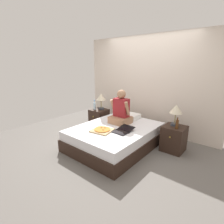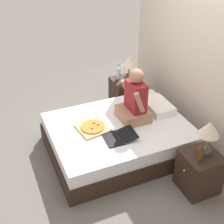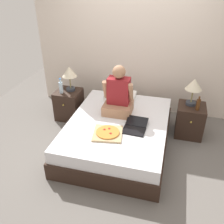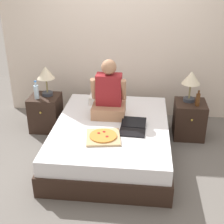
{
  "view_description": "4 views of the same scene",
  "coord_description": "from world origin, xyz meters",
  "px_view_note": "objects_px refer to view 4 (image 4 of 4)",
  "views": [
    {
      "loc": [
        2.24,
        -2.84,
        1.8
      ],
      "look_at": [
        -0.04,
        -0.08,
        0.8
      ],
      "focal_mm": 28.0,
      "sensor_mm": 36.0,
      "label": 1
    },
    {
      "loc": [
        3.27,
        -1.52,
        3.0
      ],
      "look_at": [
        0.01,
        -0.11,
        0.71
      ],
      "focal_mm": 50.0,
      "sensor_mm": 36.0,
      "label": 2
    },
    {
      "loc": [
        0.73,
        -3.12,
        2.49
      ],
      "look_at": [
        -0.06,
        -0.15,
        0.69
      ],
      "focal_mm": 40.0,
      "sensor_mm": 36.0,
      "label": 3
    },
    {
      "loc": [
        0.39,
        -3.58,
        2.36
      ],
      "look_at": [
        0.01,
        -0.07,
        0.66
      ],
      "focal_mm": 50.0,
      "sensor_mm": 36.0,
      "label": 4
    }
  ],
  "objects_px": {
    "nightstand_right": "(189,119)",
    "person_seated": "(109,95)",
    "pizza_box": "(103,137)",
    "beer_bottle": "(198,99)",
    "lamp_on_left_nightstand": "(46,75)",
    "lamp_on_right_nightstand": "(191,80)",
    "nightstand_left": "(46,113)",
    "water_bottle": "(36,91)",
    "laptop": "(133,129)",
    "bed": "(111,139)"
  },
  "relations": [
    {
      "from": "nightstand_right",
      "to": "pizza_box",
      "type": "xyz_separation_m",
      "value": [
        -1.14,
        -0.98,
        0.2
      ]
    },
    {
      "from": "bed",
      "to": "lamp_on_left_nightstand",
      "type": "relative_size",
      "value": 4.39
    },
    {
      "from": "nightstand_left",
      "to": "beer_bottle",
      "type": "bearing_deg",
      "value": -2.56
    },
    {
      "from": "bed",
      "to": "lamp_on_left_nightstand",
      "type": "height_order",
      "value": "lamp_on_left_nightstand"
    },
    {
      "from": "person_seated",
      "to": "pizza_box",
      "type": "height_order",
      "value": "person_seated"
    },
    {
      "from": "lamp_on_left_nightstand",
      "to": "beer_bottle",
      "type": "distance_m",
      "value": 2.22
    },
    {
      "from": "water_bottle",
      "to": "nightstand_right",
      "type": "distance_m",
      "value": 2.28
    },
    {
      "from": "beer_bottle",
      "to": "pizza_box",
      "type": "relative_size",
      "value": 0.5
    },
    {
      "from": "lamp_on_right_nightstand",
      "to": "person_seated",
      "type": "xyz_separation_m",
      "value": [
        -1.12,
        -0.39,
        -0.13
      ]
    },
    {
      "from": "bed",
      "to": "water_bottle",
      "type": "relative_size",
      "value": 7.15
    },
    {
      "from": "lamp_on_right_nightstand",
      "to": "laptop",
      "type": "relative_size",
      "value": 1.05
    },
    {
      "from": "water_bottle",
      "to": "person_seated",
      "type": "relative_size",
      "value": 0.35
    },
    {
      "from": "nightstand_right",
      "to": "person_seated",
      "type": "height_order",
      "value": "person_seated"
    },
    {
      "from": "lamp_on_left_nightstand",
      "to": "water_bottle",
      "type": "bearing_deg",
      "value": -130.6
    },
    {
      "from": "pizza_box",
      "to": "lamp_on_right_nightstand",
      "type": "bearing_deg",
      "value": 42.73
    },
    {
      "from": "lamp_on_right_nightstand",
      "to": "beer_bottle",
      "type": "xyz_separation_m",
      "value": [
        0.1,
        -0.15,
        -0.23
      ]
    },
    {
      "from": "lamp_on_right_nightstand",
      "to": "laptop",
      "type": "bearing_deg",
      "value": -133.96
    },
    {
      "from": "beer_bottle",
      "to": "lamp_on_left_nightstand",
      "type": "bearing_deg",
      "value": 176.1
    },
    {
      "from": "lamp_on_left_nightstand",
      "to": "laptop",
      "type": "bearing_deg",
      "value": -31.04
    },
    {
      "from": "nightstand_right",
      "to": "lamp_on_right_nightstand",
      "type": "xyz_separation_m",
      "value": [
        -0.03,
        0.05,
        0.6
      ]
    },
    {
      "from": "nightstand_right",
      "to": "lamp_on_right_nightstand",
      "type": "relative_size",
      "value": 1.2
    },
    {
      "from": "lamp_on_left_nightstand",
      "to": "water_bottle",
      "type": "distance_m",
      "value": 0.28
    },
    {
      "from": "bed",
      "to": "lamp_on_right_nightstand",
      "type": "xyz_separation_m",
      "value": [
        1.05,
        0.66,
        0.64
      ]
    },
    {
      "from": "water_bottle",
      "to": "lamp_on_right_nightstand",
      "type": "xyz_separation_m",
      "value": [
        2.22,
        0.14,
        0.22
      ]
    },
    {
      "from": "lamp_on_left_nightstand",
      "to": "beer_bottle",
      "type": "relative_size",
      "value": 1.96
    },
    {
      "from": "water_bottle",
      "to": "nightstand_right",
      "type": "bearing_deg",
      "value": 2.29
    },
    {
      "from": "water_bottle",
      "to": "laptop",
      "type": "distance_m",
      "value": 1.6
    },
    {
      "from": "nightstand_left",
      "to": "water_bottle",
      "type": "height_order",
      "value": "water_bottle"
    },
    {
      "from": "nightstand_right",
      "to": "bed",
      "type": "bearing_deg",
      "value": -150.72
    },
    {
      "from": "bed",
      "to": "nightstand_right",
      "type": "height_order",
      "value": "nightstand_right"
    },
    {
      "from": "water_bottle",
      "to": "pizza_box",
      "type": "bearing_deg",
      "value": -38.82
    },
    {
      "from": "lamp_on_left_nightstand",
      "to": "pizza_box",
      "type": "xyz_separation_m",
      "value": [
        0.98,
        -1.03,
        -0.4
      ]
    },
    {
      "from": "lamp_on_right_nightstand",
      "to": "beer_bottle",
      "type": "height_order",
      "value": "lamp_on_right_nightstand"
    },
    {
      "from": "lamp_on_left_nightstand",
      "to": "nightstand_right",
      "type": "height_order",
      "value": "lamp_on_left_nightstand"
    },
    {
      "from": "water_bottle",
      "to": "laptop",
      "type": "height_order",
      "value": "water_bottle"
    },
    {
      "from": "lamp_on_left_nightstand",
      "to": "person_seated",
      "type": "bearing_deg",
      "value": -21.57
    },
    {
      "from": "bed",
      "to": "nightstand_left",
      "type": "relative_size",
      "value": 3.65
    },
    {
      "from": "bed",
      "to": "pizza_box",
      "type": "height_order",
      "value": "pizza_box"
    },
    {
      "from": "person_seated",
      "to": "nightstand_left",
      "type": "bearing_deg",
      "value": 161.7
    },
    {
      "from": "nightstand_left",
      "to": "nightstand_right",
      "type": "height_order",
      "value": "same"
    },
    {
      "from": "laptop",
      "to": "water_bottle",
      "type": "bearing_deg",
      "value": 155.53
    },
    {
      "from": "lamp_on_right_nightstand",
      "to": "lamp_on_left_nightstand",
      "type": "bearing_deg",
      "value": 180.0
    },
    {
      "from": "lamp_on_left_nightstand",
      "to": "laptop",
      "type": "relative_size",
      "value": 1.05
    },
    {
      "from": "lamp_on_right_nightstand",
      "to": "pizza_box",
      "type": "bearing_deg",
      "value": -137.27
    },
    {
      "from": "bed",
      "to": "pizza_box",
      "type": "distance_m",
      "value": 0.45
    },
    {
      "from": "bed",
      "to": "person_seated",
      "type": "distance_m",
      "value": 0.59
    },
    {
      "from": "lamp_on_left_nightstand",
      "to": "beer_bottle",
      "type": "bearing_deg",
      "value": -3.9
    },
    {
      "from": "bed",
      "to": "laptop",
      "type": "bearing_deg",
      "value": -26.46
    },
    {
      "from": "nightstand_left",
      "to": "bed",
      "type": "bearing_deg",
      "value": -29.28
    },
    {
      "from": "water_bottle",
      "to": "laptop",
      "type": "relative_size",
      "value": 0.64
    }
  ]
}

